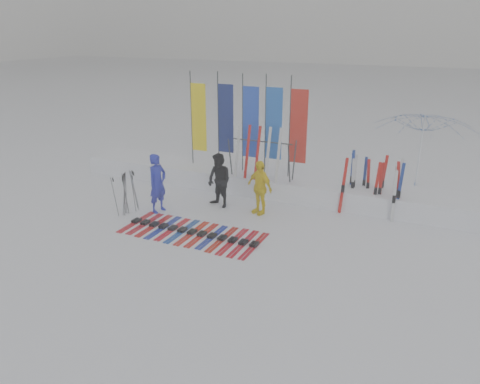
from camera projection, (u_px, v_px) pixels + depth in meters
The scene contains 11 objects.
ground at pixel (206, 248), 11.58m from camera, with size 120.00×120.00×0.00m, color white.
snow_bank at pixel (273, 183), 15.41m from camera, with size 14.00×1.60×0.60m, color white.
person_blue at pixel (158, 183), 13.62m from camera, with size 0.64×0.42×1.75m, color #1C24A9.
person_black at pixel (219, 181), 14.02m from camera, with size 0.80×0.62×1.64m, color black.
person_yellow at pixel (259, 187), 13.51m from camera, with size 0.94×0.39×1.60m, color yellow.
tent_canopy at pixel (420, 155), 14.65m from camera, with size 3.02×3.08×2.77m, color white.
ski_row at pixel (193, 232), 12.40m from camera, with size 3.77×1.70×0.07m.
pole_cluster at pixel (127, 194), 13.57m from camera, with size 0.37×0.84×1.25m.
feather_flags at pixel (247, 122), 15.26m from camera, with size 4.15×0.26×3.20m.
ski_rack at pixel (262, 154), 14.80m from camera, with size 2.04×0.80×1.23m.
upright_skis at pixel (374, 185), 13.68m from camera, with size 1.62×1.13×1.68m.
Camera 1 is at (5.15, -9.12, 5.20)m, focal length 35.00 mm.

